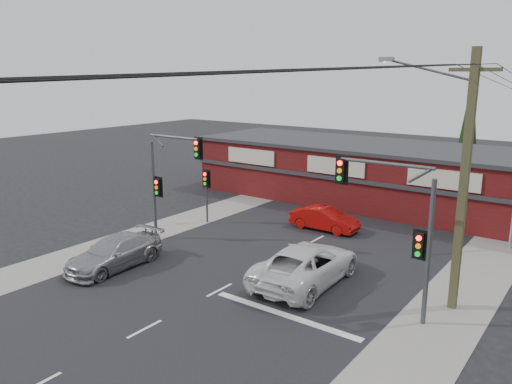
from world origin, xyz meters
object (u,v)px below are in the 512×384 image
Objects in this scene: white_suv at (306,264)px; utility_pole at (461,174)px; silver_suv at (114,253)px; red_sedan at (324,219)px; shop_building at (374,173)px.

utility_pole is (5.81, 1.33, 4.53)m from white_suv.
silver_suv is 12.36m from red_sedan.
white_suv is 7.49m from utility_pole.
silver_suv is at bearing -103.94° from shop_building.
red_sedan is at bearing -69.07° from white_suv.
red_sedan is at bearing 146.03° from utility_pole.
utility_pole reaches higher than silver_suv.
silver_suv is 19.83m from shop_building.
shop_building is at bearing 73.82° from silver_suv.
red_sedan is at bearing 62.93° from silver_suv.
utility_pole is at bearing 17.97° from silver_suv.
shop_building reaches higher than red_sedan.
shop_building is (-3.55, 15.33, 1.27)m from white_suv.
shop_building reaches higher than white_suv.
shop_building is (4.76, 19.20, 1.40)m from silver_suv.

